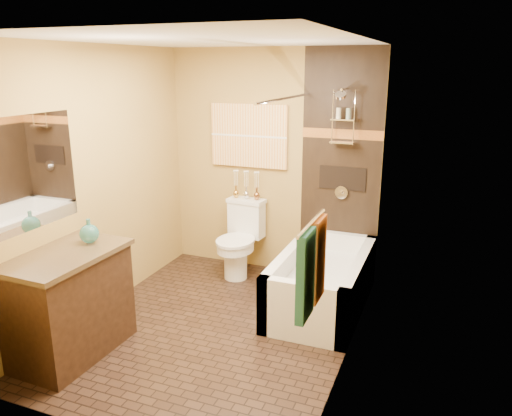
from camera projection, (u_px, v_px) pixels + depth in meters
The scene contains 23 objects.
floor at pixel (216, 327), 4.57m from camera, with size 3.00×3.00×0.00m, color black.
wall_left at pixel (97, 183), 4.65m from camera, with size 0.02×3.00×2.50m, color #A58340.
wall_right at pixel (354, 209), 3.80m from camera, with size 0.02×3.00×2.50m, color #A58340.
wall_back at pixel (272, 164), 5.57m from camera, with size 2.40×0.02×2.50m, color #A58340.
wall_front at pixel (97, 255), 2.89m from camera, with size 2.40×0.02×2.50m, color #A58340.
ceiling at pixel (209, 40), 3.88m from camera, with size 3.00×3.00×0.00m, color silver.
alcove_tile_back at pixel (341, 169), 5.28m from camera, with size 0.85×0.01×2.50m, color black.
alcove_tile_right at pixel (368, 188), 4.48m from camera, with size 0.01×1.50×2.50m, color black.
mosaic_band_back at pixel (342, 134), 5.17m from camera, with size 0.85×0.01×0.10m, color brown.
mosaic_band_right at pixel (370, 147), 4.38m from camera, with size 0.01×1.50×0.10m, color brown.
alcove_niche at pixel (342, 178), 5.30m from camera, with size 0.50×0.01×0.25m, color black.
shower_fixtures at pixel (343, 131), 5.06m from camera, with size 0.24×0.33×1.16m.
curtain_rod at pixel (287, 98), 4.54m from camera, with size 0.03×0.03×1.55m, color silver.
towel_bar at pixel (311, 223), 2.83m from camera, with size 0.02×0.02×0.55m, color silver.
towel_teal at pixel (305, 276), 2.78m from camera, with size 0.05×0.22×0.52m, color #1C5760.
towel_rust at pixel (317, 259), 3.01m from camera, with size 0.05×0.22×0.52m, color brown.
sunset_painting at pixel (249, 136), 5.56m from camera, with size 0.90×0.04×0.70m, color orange.
vanity_mirror at pixel (27, 174), 3.86m from camera, with size 0.01×1.00×0.90m, color white.
bathtub at pixel (322, 286), 4.90m from camera, with size 0.80×1.50×0.55m.
toilet at pixel (240, 239), 5.62m from camera, with size 0.44×0.65×0.84m.
vanity at pixel (69, 303), 4.05m from camera, with size 0.64×1.02×0.88m.
teal_bottle at pixel (89, 231), 4.12m from camera, with size 0.16×0.16×0.25m, color #277673, non-canonical shape.
bud_vases at pixel (246, 184), 5.63m from camera, with size 0.32×0.07×0.32m.
Camera 1 is at (1.85, -3.67, 2.31)m, focal length 35.00 mm.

